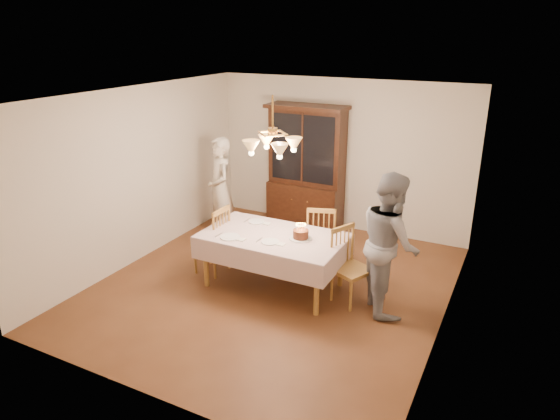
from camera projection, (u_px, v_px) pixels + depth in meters
The scene contains 14 objects.
ground at pixel (273, 285), 6.92m from camera, with size 5.00×5.00×0.00m, color #512C17.
room_shell at pixel (273, 176), 6.38m from camera, with size 5.00×5.00×5.00m.
dining_table at pixel (273, 240), 6.69m from camera, with size 1.90×1.10×0.76m.
china_hutch at pixel (306, 170), 8.68m from camera, with size 1.38×0.54×2.16m.
chair_far_side at pixel (321, 240), 7.28m from camera, with size 0.55×0.54×1.00m.
chair_left_end at pixel (212, 242), 7.18m from camera, with size 0.43×0.45×1.00m.
chair_right_end at pixel (351, 270), 6.38m from camera, with size 0.56×0.57×1.00m.
elderly_woman at pixel (220, 189), 8.22m from camera, with size 0.63×0.41×1.72m, color beige.
adult_in_grey at pixel (390, 243), 6.10m from camera, with size 0.87×0.67×1.78m, color slate.
birthday_cake at pixel (301, 235), 6.53m from camera, with size 0.30×0.30×0.21m.
place_setting_near_left at pixel (231, 237), 6.58m from camera, with size 0.41×0.26×0.02m.
place_setting_near_right at pixel (271, 242), 6.43m from camera, with size 0.38×0.23×0.02m.
place_setting_far_left at pixel (258, 222), 7.10m from camera, with size 0.38×0.23×0.02m.
chandelier at pixel (273, 145), 6.25m from camera, with size 0.62×0.62×0.73m.
Camera 1 is at (2.87, -5.44, 3.36)m, focal length 32.00 mm.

